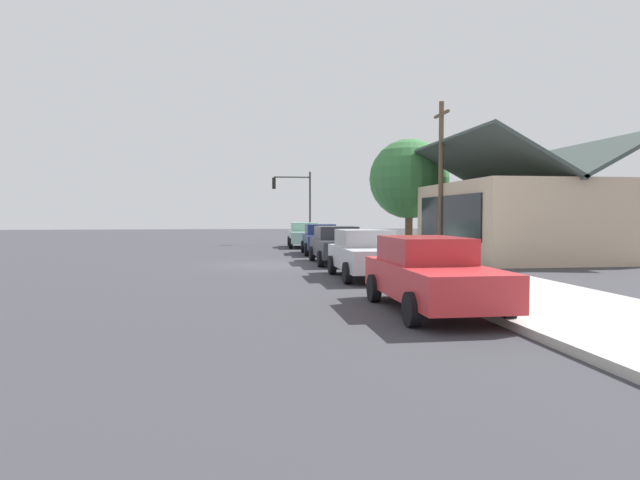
{
  "coord_description": "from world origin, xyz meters",
  "views": [
    {
      "loc": [
        23.03,
        -1.29,
        2.08
      ],
      "look_at": [
        -0.67,
        2.08,
        0.99
      ],
      "focal_mm": 30.94,
      "sensor_mm": 36.0,
      "label": 1
    }
  ],
  "objects": [
    {
      "name": "traffic_light_main",
      "position": [
        -16.51,
        2.54,
        3.49
      ],
      "size": [
        0.37,
        2.79,
        5.2
      ],
      "color": "#383833",
      "rests_on": "ground"
    },
    {
      "name": "car_charcoal",
      "position": [
        -0.3,
        2.77,
        0.82
      ],
      "size": [
        4.78,
        2.13,
        1.59
      ],
      "rotation": [
        0.0,
        0.0,
        -0.01
      ],
      "color": "#2D3035",
      "rests_on": "ground"
    },
    {
      "name": "fire_hydrant_red",
      "position": [
        1.15,
        4.2,
        0.5
      ],
      "size": [
        0.22,
        0.22,
        0.71
      ],
      "color": "red",
      "rests_on": "sidewalk_curb"
    },
    {
      "name": "ground_plane",
      "position": [
        0.0,
        0.0,
        0.0
      ],
      "size": [
        120.0,
        120.0,
        0.0
      ],
      "primitive_type": "plane",
      "color": "#38383D"
    },
    {
      "name": "shade_tree",
      "position": [
        -8.37,
        8.47,
        4.19
      ],
      "size": [
        4.67,
        4.67,
        6.54
      ],
      "color": "brown",
      "rests_on": "ground"
    },
    {
      "name": "sidewalk_curb",
      "position": [
        0.0,
        5.6,
        0.08
      ],
      "size": [
        60.0,
        4.2,
        0.16
      ],
      "primitive_type": "cube",
      "color": "#B2AFA8",
      "rests_on": "ground"
    },
    {
      "name": "car_seafoam",
      "position": [
        -12.27,
        2.7,
        0.81
      ],
      "size": [
        4.39,
        2.24,
        1.59
      ],
      "rotation": [
        0.0,
        0.0,
        -0.05
      ],
      "color": "#9ED1BC",
      "rests_on": "ground"
    },
    {
      "name": "car_cherry",
      "position": [
        11.62,
        2.73,
        0.82
      ],
      "size": [
        4.84,
        2.04,
        1.59
      ],
      "rotation": [
        0.0,
        0.0,
        -0.0
      ],
      "color": "red",
      "rests_on": "ground"
    },
    {
      "name": "utility_pole_wooden",
      "position": [
        -2.44,
        8.2,
        3.93
      ],
      "size": [
        1.8,
        0.24,
        7.5
      ],
      "color": "brown",
      "rests_on": "ground"
    },
    {
      "name": "car_silver",
      "position": [
        5.31,
        2.77,
        0.81
      ],
      "size": [
        4.44,
        2.1,
        1.59
      ],
      "rotation": [
        0.0,
        0.0,
        0.01
      ],
      "color": "silver",
      "rests_on": "ground"
    },
    {
      "name": "car_navy",
      "position": [
        -6.03,
        2.87,
        0.81
      ],
      "size": [
        4.5,
        2.08,
        1.59
      ],
      "rotation": [
        0.0,
        0.0,
        -0.05
      ],
      "color": "navy",
      "rests_on": "ground"
    },
    {
      "name": "storefront_building",
      "position": [
        -1.61,
        11.98,
        1.95
      ],
      "size": [
        9.75,
        7.73,
        5.7
      ],
      "color": "#CCB293",
      "rests_on": "ground"
    }
  ]
}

